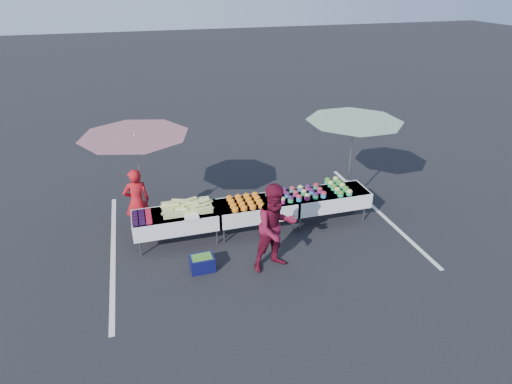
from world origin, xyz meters
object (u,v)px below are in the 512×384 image
object	(u,v)px
vendor	(137,201)
umbrella_left	(136,144)
table_left	(176,220)
storage_bin	(202,263)
customer	(276,228)
umbrella_right	(354,129)
table_right	(329,198)
table_center	(256,208)

from	to	relation	value
vendor	umbrella_left	size ratio (longest dim) A/B	0.60
table_left	storage_bin	xyz separation A→B (m)	(0.35, -1.13, -0.42)
customer	umbrella_right	size ratio (longest dim) A/B	0.63
umbrella_right	table_left	bearing A→B (deg)	-174.32
umbrella_left	umbrella_right	world-z (taller)	umbrella_left
table_right	umbrella_left	bearing A→B (deg)	170.64
table_left	storage_bin	size ratio (longest dim) A/B	3.78
table_left	table_center	distance (m)	1.80
umbrella_left	vendor	bearing A→B (deg)	178.03
umbrella_left	table_left	bearing A→B (deg)	-47.57
table_left	vendor	xyz separation A→B (m)	(-0.78, 0.70, 0.20)
table_left	table_center	size ratio (longest dim) A/B	1.00
vendor	table_left	bearing A→B (deg)	130.87
vendor	storage_bin	size ratio (longest dim) A/B	3.17
table_left	table_right	size ratio (longest dim) A/B	1.00
storage_bin	table_center	bearing A→B (deg)	36.48
umbrella_right	table_right	bearing A→B (deg)	-148.59
table_center	umbrella_right	distance (m)	2.96
table_left	table_center	bearing A→B (deg)	0.00
table_center	umbrella_left	xyz separation A→B (m)	(-2.44, 0.70, 1.55)
storage_bin	umbrella_right	bearing A→B (deg)	20.05
table_right	vendor	distance (m)	4.44
umbrella_left	storage_bin	size ratio (longest dim) A/B	5.26
customer	table_left	bearing A→B (deg)	130.54
table_left	umbrella_left	xyz separation A→B (m)	(-0.64, 0.70, 1.55)
vendor	customer	xyz separation A→B (m)	(2.57, -2.14, 0.14)
table_right	customer	world-z (taller)	customer
vendor	storage_bin	distance (m)	2.24
customer	umbrella_left	size ratio (longest dim) A/B	0.71
vendor	umbrella_left	bearing A→B (deg)	171.11
umbrella_right	vendor	bearing A→B (deg)	176.89
table_left	table_center	xyz separation A→B (m)	(1.80, 0.00, 0.00)
customer	umbrella_left	world-z (taller)	umbrella_left
table_left	storage_bin	distance (m)	1.26
table_left	customer	distance (m)	2.32
table_center	umbrella_left	bearing A→B (deg)	164.01
table_center	storage_bin	world-z (taller)	table_center
table_center	table_right	size ratio (longest dim) A/B	1.00
vendor	storage_bin	xyz separation A→B (m)	(1.12, -1.84, -0.62)
table_left	umbrella_left	bearing A→B (deg)	132.43
table_left	table_right	xyz separation A→B (m)	(3.60, 0.00, 0.00)
umbrella_left	storage_bin	distance (m)	2.87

